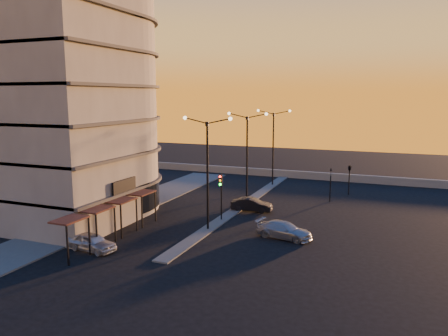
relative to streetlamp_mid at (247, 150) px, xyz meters
The scene contains 14 objects.
ground 11.46m from the streetlamp_mid, 90.00° to the right, with size 120.00×120.00×0.00m, color black.
sidewalk_west 13.30m from the streetlamp_mid, 150.26° to the right, with size 5.00×40.00×0.12m, color #4A4A47.
median 5.53m from the streetlamp_mid, 90.00° to the left, with size 1.20×36.00×0.12m, color #4A4A47.
parapet 16.91m from the streetlamp_mid, 82.87° to the left, with size 44.00×0.50×1.00m, color slate.
building 18.31m from the streetlamp_mid, 144.54° to the right, with size 14.35×17.08×25.00m.
streetlamp_near 10.00m from the streetlamp_mid, 90.00° to the right, with size 4.32×0.32×9.51m.
streetlamp_mid is the anchor object (origin of this frame).
streetlamp_far 10.00m from the streetlamp_mid, 90.00° to the left, with size 4.32×0.32×9.51m.
traffic_light_main 7.62m from the streetlamp_mid, 90.00° to the right, with size 0.28×0.44×4.25m.
signal_east_a 9.67m from the streetlamp_mid, 26.57° to the left, with size 0.13×0.16×3.60m.
signal_east_b 12.67m from the streetlamp_mid, 40.10° to the left, with size 0.42×1.99×3.60m.
car_hatchback 19.25m from the streetlamp_mid, 108.16° to the right, with size 1.55×3.84×1.31m, color #B5B7BE.
car_sedan 5.91m from the streetlamp_mid, 62.43° to the right, with size 1.39×3.98×1.31m, color black.
car_wagon 12.63m from the streetlamp_mid, 56.22° to the right, with size 1.83×4.51×1.31m, color #9B9DA2.
Camera 1 is at (14.46, -32.28, 11.13)m, focal length 35.00 mm.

